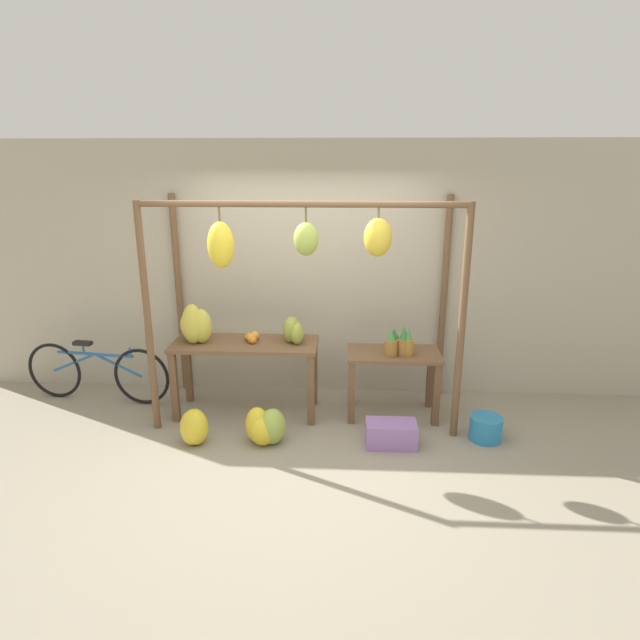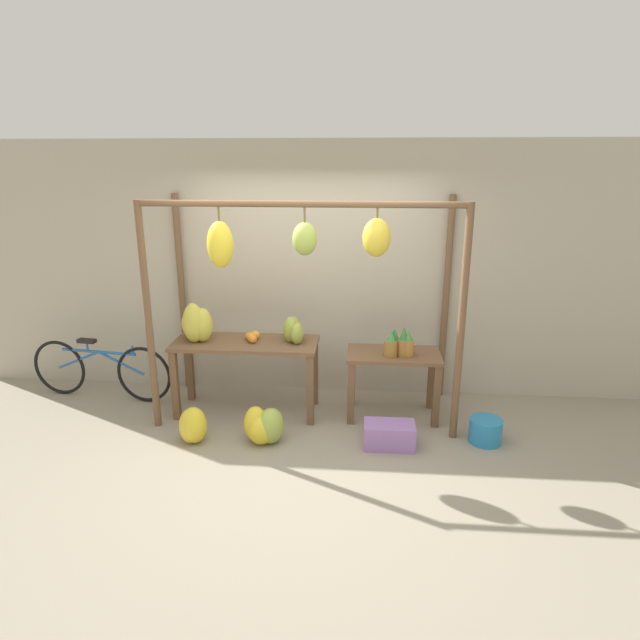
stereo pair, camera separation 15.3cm
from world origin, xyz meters
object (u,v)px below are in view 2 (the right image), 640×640
at_px(pineapple_cluster, 399,344).
at_px(papaya_pile, 294,330).
at_px(orange_pile, 252,337).
at_px(parked_bicycle, 101,370).
at_px(fruit_crate_white, 389,435).
at_px(blue_bucket, 485,431).
at_px(banana_pile_ground_left, 192,426).
at_px(banana_pile_ground_right, 264,426).
at_px(banana_pile_on_table, 196,324).

distance_m(pineapple_cluster, papaya_pile, 1.07).
height_order(orange_pile, parked_bicycle, orange_pile).
relative_size(orange_pile, fruit_crate_white, 0.43).
bearing_deg(blue_bucket, orange_pile, 168.35).
bearing_deg(papaya_pile, fruit_crate_white, -34.34).
height_order(pineapple_cluster, banana_pile_ground_left, pineapple_cluster).
distance_m(orange_pile, banana_pile_ground_right, 0.96).
xyz_separation_m(banana_pile_on_table, banana_pile_ground_right, (0.79, -0.62, -0.81)).
distance_m(parked_bicycle, papaya_pile, 2.28).
bearing_deg(banana_pile_ground_right, banana_pile_ground_left, -174.99).
relative_size(banana_pile_on_table, banana_pile_ground_right, 1.00).
bearing_deg(papaya_pile, parked_bicycle, 176.07).
bearing_deg(fruit_crate_white, banana_pile_on_table, 162.87).
bearing_deg(banana_pile_ground_right, fruit_crate_white, 0.69).
height_order(banana_pile_ground_right, fruit_crate_white, banana_pile_ground_right).
relative_size(banana_pile_on_table, orange_pile, 2.15).
xyz_separation_m(banana_pile_on_table, orange_pile, (0.57, 0.02, -0.14)).
xyz_separation_m(pineapple_cluster, banana_pile_ground_left, (-1.95, -0.66, -0.64)).
bearing_deg(banana_pile_ground_right, banana_pile_on_table, 141.83).
distance_m(banana_pile_on_table, blue_bucket, 3.05).
bearing_deg(banana_pile_ground_right, parked_bicycle, 157.34).
bearing_deg(parked_bicycle, banana_pile_ground_left, -34.09).
distance_m(banana_pile_ground_left, fruit_crate_white, 1.86).
xyz_separation_m(pineapple_cluster, blue_bucket, (0.82, -0.43, -0.70)).
distance_m(banana_pile_ground_left, papaya_pile, 1.37).
bearing_deg(papaya_pile, banana_pile_ground_right, -107.02).
relative_size(orange_pile, papaya_pile, 0.53).
relative_size(banana_pile_on_table, parked_bicycle, 0.26).
bearing_deg(parked_bicycle, blue_bucket, -9.18).
height_order(banana_pile_on_table, orange_pile, banana_pile_on_table).
relative_size(banana_pile_ground_left, banana_pile_ground_right, 0.85).
distance_m(banana_pile_ground_right, blue_bucket, 2.11).
bearing_deg(banana_pile_on_table, fruit_crate_white, -17.13).
xyz_separation_m(blue_bucket, papaya_pile, (-1.89, 0.51, 0.79)).
xyz_separation_m(banana_pile_ground_left, blue_bucket, (2.78, 0.23, -0.05)).
height_order(banana_pile_ground_right, parked_bicycle, parked_bicycle).
distance_m(banana_pile_on_table, banana_pile_ground_left, 1.06).
relative_size(banana_pile_ground_right, fruit_crate_white, 0.92).
distance_m(banana_pile_ground_right, parked_bicycle, 2.17).
xyz_separation_m(orange_pile, blue_bucket, (2.32, -0.48, -0.71)).
bearing_deg(parked_bicycle, orange_pile, -5.90).
distance_m(banana_pile_ground_left, blue_bucket, 2.79).
relative_size(orange_pile, banana_pile_ground_left, 0.55).
height_order(orange_pile, banana_pile_ground_right, orange_pile).
bearing_deg(papaya_pile, orange_pile, -175.74).
relative_size(banana_pile_on_table, blue_bucket, 1.42).
height_order(orange_pile, papaya_pile, papaya_pile).
xyz_separation_m(pineapple_cluster, papaya_pile, (-1.07, 0.08, 0.09)).
relative_size(fruit_crate_white, parked_bicycle, 0.28).
bearing_deg(pineapple_cluster, blue_bucket, -27.37).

